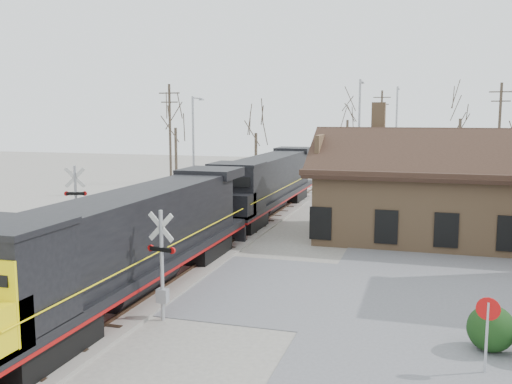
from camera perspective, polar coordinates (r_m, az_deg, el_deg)
ground at (r=25.74m, az=-9.14°, el=-8.52°), size 140.00×140.00×0.00m
road at (r=25.73m, az=-9.14°, el=-8.48°), size 60.00×9.00×0.03m
track_main at (r=39.41m, az=0.36°, el=-2.61°), size 3.40×90.00×0.24m
track_siding at (r=40.87m, az=-5.71°, el=-2.27°), size 3.40×90.00×0.24m
depot at (r=34.56m, az=18.35°, el=-0.55°), size 15.20×9.31×7.90m
locomotive_lead at (r=22.46m, az=-12.77°, el=-5.02°), size 2.92×19.56×4.34m
locomotive_trailing at (r=40.66m, az=1.02°, el=0.87°), size 2.92×19.56×4.11m
crossbuck_near at (r=20.24m, az=-9.39°, el=-7.59°), size 1.12×0.29×3.92m
crossbuck_far at (r=32.93m, az=-17.53°, el=-1.55°), size 1.21×0.48×4.40m
do_not_enter_sign at (r=17.32m, az=22.14°, el=-11.84°), size 0.65×0.17×2.20m
hedge_a at (r=19.21m, az=22.45°, el=-12.50°), size 1.43×1.43×1.43m
streetlight_a at (r=42.64m, az=-6.20°, el=4.51°), size 0.25×2.04×8.48m
streetlight_b at (r=45.43m, az=10.27°, el=5.51°), size 0.25×2.04×9.85m
streetlight_c at (r=55.65m, az=13.84°, el=5.75°), size 0.25×2.04×9.75m
utility_pole_a at (r=52.23m, az=-8.58°, el=5.48°), size 2.00×0.24×9.85m
utility_pole_b at (r=68.58m, az=12.39°, el=5.94°), size 2.00×0.24×9.91m
utility_pole_c at (r=54.76m, az=23.11°, el=5.08°), size 2.00×0.24×9.91m
tree_a at (r=60.66m, az=-8.07°, el=7.27°), size 3.85×3.85×9.43m
tree_b at (r=60.89m, az=-0.01°, el=6.71°), size 3.46×3.46×8.48m
tree_c at (r=71.72m, az=9.16°, el=7.98°), size 4.32×4.32×10.60m
tree_d at (r=66.45m, az=19.81°, el=7.87°), size 4.47×4.47×10.95m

